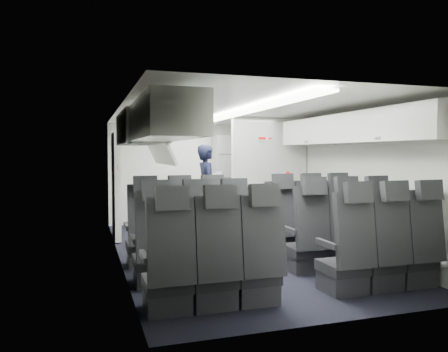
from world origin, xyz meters
TOP-DOWN VIEW (x-y plane):
  - cabin_shell at (0.00, 0.00)m, footprint 3.41×6.01m
  - seat_row_front at (-0.00, -0.53)m, footprint 3.33×0.56m
  - seat_row_mid at (-0.00, -1.43)m, footprint 3.33×0.56m
  - seat_row_rear at (-0.00, -2.33)m, footprint 3.33×0.56m
  - overhead_bin_left_rear at (-1.40, -2.00)m, footprint 0.53×1.80m
  - overhead_bin_left_front_open at (-1.44, -0.25)m, footprint 0.64×1.70m
  - overhead_bin_right_rear at (1.40, -2.00)m, footprint 0.53×1.80m
  - overhead_bin_right_front at (1.40, -0.25)m, footprint 0.53×1.70m
  - bulkhead_partition at (0.98, 0.80)m, footprint 1.40×0.15m
  - galley_unit at (0.95, 2.72)m, footprint 0.85×0.52m
  - boarding_door at (-1.64, 1.55)m, footprint 0.12×1.27m
  - flight_attendant at (0.03, 1.56)m, footprint 0.42×0.63m
  - carry_on_bag at (-1.43, 0.07)m, footprint 0.42×0.30m
  - papers at (0.22, 1.51)m, footprint 0.19×0.05m

SIDE VIEW (x-z plane):
  - seat_row_front at x=0.00m, z-range -0.21..1.02m
  - seat_row_mid at x=0.00m, z-range -0.21..1.02m
  - seat_row_rear at x=0.00m, z-range -0.21..1.02m
  - flight_attendant at x=0.03m, z-range 0.00..1.69m
  - galley_unit at x=0.95m, z-range 0.00..1.90m
  - boarding_door at x=-1.64m, z-range 0.02..1.88m
  - bulkhead_partition at x=0.98m, z-range 0.01..2.14m
  - papers at x=0.22m, z-range 1.03..1.16m
  - cabin_shell at x=0.00m, z-range 0.04..2.21m
  - overhead_bin_left_front_open at x=-1.44m, z-range 1.38..2.10m
  - carry_on_bag at x=-1.43m, z-range 1.66..1.91m
  - overhead_bin_right_front at x=1.40m, z-range 1.66..2.06m
  - overhead_bin_left_rear at x=-1.40m, z-range 1.66..2.06m
  - overhead_bin_right_rear at x=1.40m, z-range 1.66..2.06m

